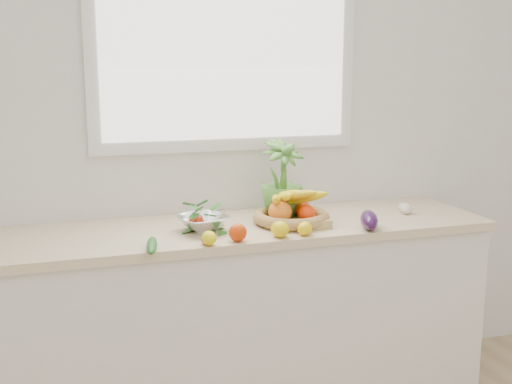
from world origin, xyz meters
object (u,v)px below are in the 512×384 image
object	(u,v)px
eggplant	(369,220)
potted_herb	(282,179)
apple	(197,222)
cucumber	(152,245)
fruit_basket	(291,212)
colander_with_spinach	(203,218)

from	to	relation	value
eggplant	potted_herb	size ratio (longest dim) A/B	0.55
apple	potted_herb	xyz separation A→B (m)	(0.42, 0.09, 0.15)
cucumber	fruit_basket	world-z (taller)	fruit_basket
cucumber	colander_with_spinach	size ratio (longest dim) A/B	0.82
cucumber	potted_herb	distance (m)	0.76
potted_herb	apple	bearing A→B (deg)	-168.55
apple	potted_herb	bearing A→B (deg)	11.45
apple	fruit_basket	world-z (taller)	fruit_basket
potted_herb	fruit_basket	world-z (taller)	potted_herb
cucumber	colander_with_spinach	bearing A→B (deg)	40.61
eggplant	cucumber	bearing A→B (deg)	-177.70
eggplant	potted_herb	world-z (taller)	potted_herb
apple	cucumber	size ratio (longest dim) A/B	0.32
apple	fruit_basket	xyz separation A→B (m)	(0.43, -0.02, 0.02)
fruit_basket	colander_with_spinach	distance (m)	0.41
colander_with_spinach	potted_herb	bearing A→B (deg)	16.22
potted_herb	colander_with_spinach	distance (m)	0.44
apple	fruit_basket	distance (m)	0.43
potted_herb	eggplant	bearing A→B (deg)	-44.77
potted_herb	fruit_basket	xyz separation A→B (m)	(0.01, -0.10, -0.14)
cucumber	fruit_basket	size ratio (longest dim) A/B	0.52
fruit_basket	apple	bearing A→B (deg)	177.62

